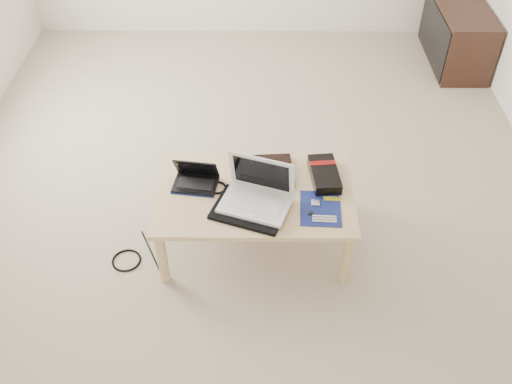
{
  "coord_description": "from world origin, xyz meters",
  "views": [
    {
      "loc": [
        0.09,
        -3.07,
        2.54
      ],
      "look_at": [
        0.07,
        -0.72,
        0.4
      ],
      "focal_mm": 40.0,
      "sensor_mm": 36.0,
      "label": 1
    }
  ],
  "objects_px": {
    "coffee_table": "(255,198)",
    "white_laptop": "(257,193)",
    "media_cabinet": "(457,35)",
    "gpu_box": "(324,174)",
    "netbook": "(196,179)"
  },
  "relations": [
    {
      "from": "coffee_table",
      "to": "media_cabinet",
      "type": "relative_size",
      "value": 1.22
    },
    {
      "from": "coffee_table",
      "to": "white_laptop",
      "type": "xyz_separation_m",
      "value": [
        0.02,
        -0.09,
        0.12
      ]
    },
    {
      "from": "media_cabinet",
      "to": "coffee_table",
      "type": "bearing_deg",
      "value": -128.2
    },
    {
      "from": "media_cabinet",
      "to": "netbook",
      "type": "relative_size",
      "value": 3.37
    },
    {
      "from": "netbook",
      "to": "coffee_table",
      "type": "bearing_deg",
      "value": -11.14
    },
    {
      "from": "media_cabinet",
      "to": "gpu_box",
      "type": "xyz_separation_m",
      "value": [
        -1.31,
        -2.06,
        0.18
      ]
    },
    {
      "from": "media_cabinet",
      "to": "white_laptop",
      "type": "xyz_separation_m",
      "value": [
        -1.69,
        -2.27,
        0.22
      ]
    },
    {
      "from": "coffee_table",
      "to": "netbook",
      "type": "relative_size",
      "value": 4.12
    },
    {
      "from": "coffee_table",
      "to": "netbook",
      "type": "xyz_separation_m",
      "value": [
        -0.33,
        0.07,
        0.08
      ]
    },
    {
      "from": "coffee_table",
      "to": "gpu_box",
      "type": "height_order",
      "value": "gpu_box"
    },
    {
      "from": "white_laptop",
      "to": "gpu_box",
      "type": "xyz_separation_m",
      "value": [
        0.38,
        0.21,
        -0.04
      ]
    },
    {
      "from": "coffee_table",
      "to": "white_laptop",
      "type": "relative_size",
      "value": 2.57
    },
    {
      "from": "netbook",
      "to": "gpu_box",
      "type": "bearing_deg",
      "value": 3.96
    },
    {
      "from": "white_laptop",
      "to": "netbook",
      "type": "bearing_deg",
      "value": 155.48
    },
    {
      "from": "media_cabinet",
      "to": "white_laptop",
      "type": "bearing_deg",
      "value": -126.77
    }
  ]
}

